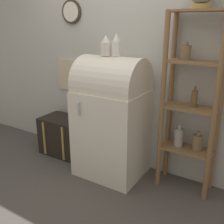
# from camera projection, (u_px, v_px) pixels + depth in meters

# --- Properties ---
(ground_plane) EXTENTS (12.00, 12.00, 0.00)m
(ground_plane) POSITION_uv_depth(u_px,v_px,m) (101.00, 180.00, 2.96)
(ground_plane) COLOR #4C4742
(wall_back) EXTENTS (7.00, 0.09, 2.70)m
(wall_back) POSITION_uv_depth(u_px,v_px,m) (127.00, 54.00, 3.00)
(wall_back) COLOR #B7B7AD
(wall_back) RESTS_ON ground_plane
(refrigerator) EXTENTS (0.73, 0.66, 1.36)m
(refrigerator) POSITION_uv_depth(u_px,v_px,m) (112.00, 116.00, 2.93)
(refrigerator) COLOR silver
(refrigerator) RESTS_ON ground_plane
(suitcase_trunk) EXTENTS (0.59, 0.41, 0.50)m
(suitcase_trunk) POSITION_uv_depth(u_px,v_px,m) (64.00, 136.00, 3.53)
(suitcase_trunk) COLOR black
(suitcase_trunk) RESTS_ON ground_plane
(shelf_unit) EXTENTS (0.55, 0.28, 1.80)m
(shelf_unit) POSITION_uv_depth(u_px,v_px,m) (191.00, 102.00, 2.57)
(shelf_unit) COLOR olive
(shelf_unit) RESTS_ON ground_plane
(vase_left) EXTENTS (0.11, 0.11, 0.21)m
(vase_left) POSITION_uv_depth(u_px,v_px,m) (106.00, 46.00, 2.71)
(vase_left) COLOR silver
(vase_left) RESTS_ON refrigerator
(vase_center) EXTENTS (0.08, 0.08, 0.23)m
(vase_center) POSITION_uv_depth(u_px,v_px,m) (116.00, 46.00, 2.66)
(vase_center) COLOR white
(vase_center) RESTS_ON refrigerator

